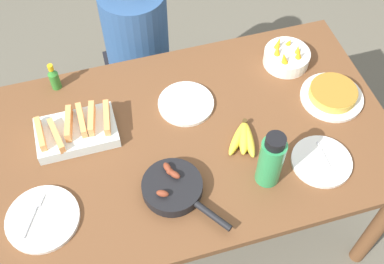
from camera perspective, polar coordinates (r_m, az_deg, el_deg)
ground_plane at (r=2.59m, az=0.00°, el=-10.39°), size 14.00×14.00×0.00m
dining_table at (r=2.00m, az=0.00°, el=-2.15°), size 1.61×0.96×0.78m
banana_bunch at (r=1.90m, az=6.12°, el=-0.69°), size 0.14×0.18×0.04m
melon_tray at (r=1.95m, az=-13.53°, el=0.15°), size 0.31×0.20×0.10m
skillet at (r=1.76m, az=-2.22°, el=-6.65°), size 0.27×0.34×0.08m
frittata_plate_center at (r=2.10m, az=16.32°, el=4.29°), size 0.26×0.26×0.06m
empty_plate_near_front at (r=2.01m, az=-0.72°, el=3.39°), size 0.23×0.23×0.02m
empty_plate_far_left at (r=1.91m, az=15.10°, el=-3.38°), size 0.23×0.23×0.02m
empty_plate_far_right at (r=1.81m, az=-17.29°, el=-9.78°), size 0.26×0.26×0.02m
fruit_bowl_mango at (r=2.19m, az=11.13°, el=8.72°), size 0.20×0.20×0.12m
water_bottle at (r=1.74m, az=9.34°, el=-3.31°), size 0.09×0.09×0.26m
hot_sauce_bottle at (r=2.12m, az=-16.04°, el=6.20°), size 0.04×0.04×0.13m
person_figure at (r=2.56m, az=-6.19°, el=7.91°), size 0.35×0.35×1.21m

